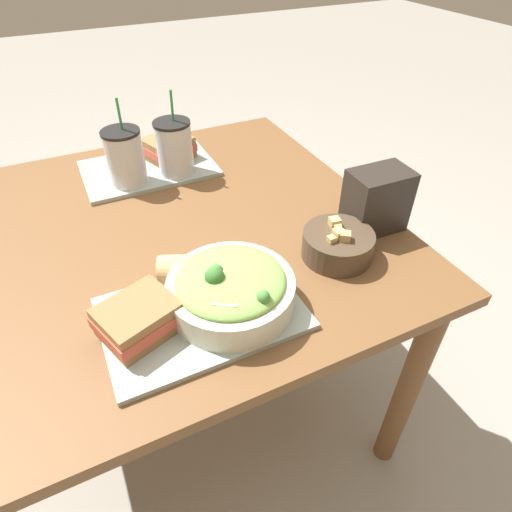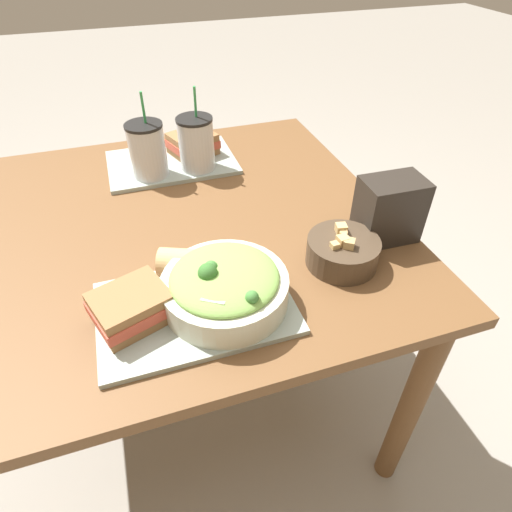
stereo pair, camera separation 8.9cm
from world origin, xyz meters
name	(u,v)px [view 2 (the right image)]	position (x,y,z in m)	size (l,w,h in m)	color
ground_plane	(198,388)	(0.00, 0.00, 0.00)	(12.00, 12.00, 0.00)	gray
dining_table	(178,252)	(0.00, 0.00, 0.64)	(1.11, 1.05, 0.74)	brown
tray_near	(196,308)	(-0.01, -0.32, 0.75)	(0.38, 0.26, 0.01)	#99A89E
tray_far	(172,162)	(0.05, 0.31, 0.75)	(0.38, 0.26, 0.01)	#99A89E
salad_bowl	(225,286)	(0.05, -0.32, 0.79)	(0.25, 0.25, 0.10)	beige
soup_bowl	(343,251)	(0.33, -0.28, 0.77)	(0.16, 0.16, 0.08)	#473828
sandwich_near	(132,307)	(-0.13, -0.31, 0.78)	(0.17, 0.15, 0.06)	olive
baguette_near	(188,264)	(0.00, -0.22, 0.78)	(0.14, 0.11, 0.06)	tan
sandwich_far	(193,144)	(0.12, 0.34, 0.78)	(0.17, 0.16, 0.06)	olive
drink_cup_dark	(148,152)	(-0.02, 0.24, 0.82)	(0.10, 0.10, 0.24)	silver
drink_cup_red	(196,145)	(0.12, 0.24, 0.82)	(0.10, 0.10, 0.24)	silver
chip_bag	(389,210)	(0.48, -0.22, 0.82)	(0.15, 0.10, 0.15)	#28231E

